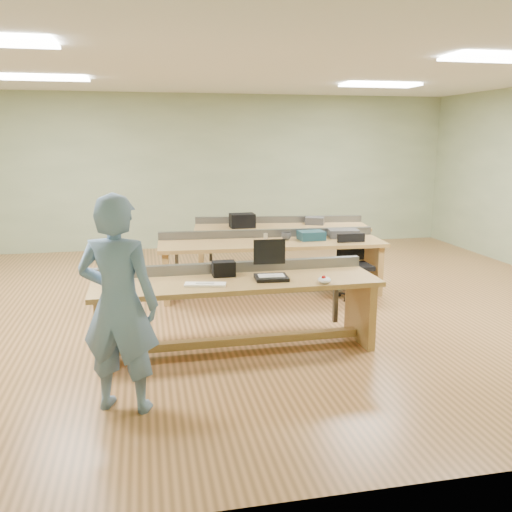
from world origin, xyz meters
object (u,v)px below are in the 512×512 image
object	(u,v)px
workbench_back	(281,237)
drinks_can	(266,237)
workbench_front	(237,297)
person	(119,305)
parts_bin_grey	(343,233)
workbench_mid	(271,254)
camera_bag	(224,269)
parts_bin_teal	(311,235)
laptop_base	(271,278)
task_chair	(354,275)
mug	(286,236)

from	to	relation	value
workbench_back	drinks_can	distance (m)	1.43
workbench_front	person	size ratio (longest dim) A/B	1.64
workbench_front	parts_bin_grey	xyz separation A→B (m)	(1.92, 2.04, 0.25)
workbench_mid	workbench_back	bearing A→B (deg)	73.11
workbench_front	parts_bin_grey	distance (m)	2.81
camera_bag	parts_bin_teal	bearing A→B (deg)	49.75
laptop_base	parts_bin_grey	bearing A→B (deg)	57.32
task_chair	person	bearing A→B (deg)	-139.39
workbench_back	parts_bin_teal	distance (m)	1.36
laptop_base	drinks_can	world-z (taller)	drinks_can
parts_bin_teal	drinks_can	bearing A→B (deg)	176.82
laptop_base	task_chair	xyz separation A→B (m)	(1.54, 1.59, -0.45)
workbench_back	person	size ratio (longest dim) A/B	1.65
mug	camera_bag	bearing A→B (deg)	-122.16
laptop_base	workbench_back	bearing A→B (deg)	78.05
parts_bin_teal	person	bearing A→B (deg)	-129.94
workbench_mid	mug	xyz separation A→B (m)	(0.23, 0.05, 0.24)
task_chair	parts_bin_grey	distance (m)	0.72
parts_bin_teal	mug	bearing A→B (deg)	170.64
person	parts_bin_teal	size ratio (longest dim) A/B	5.00
laptop_base	parts_bin_grey	xyz separation A→B (m)	(1.57, 2.11, 0.04)
workbench_front	workbench_back	world-z (taller)	same
workbench_mid	person	distance (m)	3.61
laptop_base	workbench_mid	bearing A→B (deg)	80.63
task_chair	mug	xyz separation A→B (m)	(-0.83, 0.49, 0.48)
camera_bag	task_chair	world-z (taller)	camera_bag
drinks_can	mug	bearing A→B (deg)	3.98
camera_bag	parts_bin_teal	size ratio (longest dim) A/B	0.66
laptop_base	drinks_can	bearing A→B (deg)	82.84
workbench_back	workbench_mid	bearing A→B (deg)	-102.18
task_chair	parts_bin_grey	size ratio (longest dim) A/B	2.06
person	workbench_back	bearing A→B (deg)	-99.25
mug	laptop_base	bearing A→B (deg)	-108.84
laptop_base	task_chair	distance (m)	2.26
workbench_back	laptop_base	bearing A→B (deg)	-98.33
workbench_front	camera_bag	world-z (taller)	camera_bag
workbench_mid	laptop_base	distance (m)	2.10
parts_bin_teal	parts_bin_grey	xyz separation A→B (m)	(0.51, 0.09, -0.00)
person	drinks_can	bearing A→B (deg)	-101.63
camera_bag	parts_bin_teal	distance (m)	2.35
workbench_back	camera_bag	bearing A→B (deg)	-106.72
person	parts_bin_grey	size ratio (longest dim) A/B	4.17
person	parts_bin_grey	bearing A→B (deg)	-114.50
workbench_mid	mug	distance (m)	0.34
person	laptop_base	distance (m)	1.77
workbench_mid	drinks_can	bearing A→B (deg)	163.71
workbench_mid	drinks_can	size ratio (longest dim) A/B	29.39
workbench_mid	camera_bag	bearing A→B (deg)	-114.56
parts_bin_grey	drinks_can	xyz separation A→B (m)	(-1.17, -0.05, -0.00)
drinks_can	task_chair	bearing A→B (deg)	-22.53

